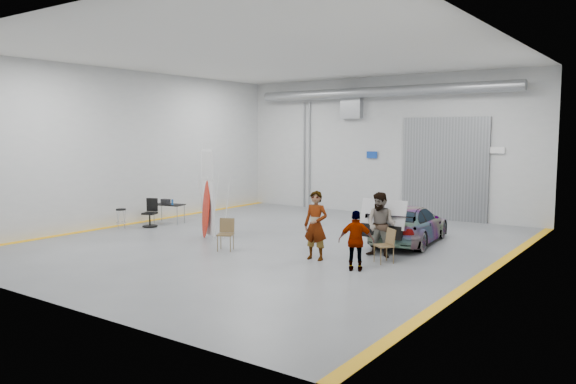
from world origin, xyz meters
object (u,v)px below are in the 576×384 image
Objects in this scene: surfboard_display at (209,200)px; folding_chair_far at (384,252)px; folding_chair_near at (226,241)px; person_c at (356,241)px; office_chair at (151,215)px; sedan_car at (409,224)px; person_a at (316,225)px; shop_stool at (121,219)px; person_b at (381,225)px; work_table at (168,204)px.

surfboard_display is 6.53m from folding_chair_far.
surfboard_display reaches higher than folding_chair_near.
person_c is 9.79m from office_chair.
person_c is 1.64× the size of folding_chair_near.
folding_chair_near is at bearing 39.85° from sedan_car.
shop_stool is (-8.66, 0.13, -0.60)m from person_a.
person_b is 1.99× the size of folding_chair_far.
office_chair is (-9.86, 0.34, 0.17)m from folding_chair_far.
folding_chair_near is at bearing -12.02° from surfboard_display.
shop_stool is 1.11m from office_chair.
person_a is 2.58× the size of shop_stool.
sedan_car reaches higher than office_chair.
folding_chair_near is (-2.90, -0.53, -0.68)m from person_a.
office_chair is at bearing 9.44° from sedan_car.
sedan_car is at bearing 68.51° from person_a.
sedan_car is 1.32× the size of surfboard_display.
folding_chair_near is 0.74× the size of work_table.
surfboard_display is 2.48× the size of work_table.
shop_stool is (-10.21, 0.62, -0.41)m from person_c.
person_b is at bearing 6.98° from shop_stool.
work_table is at bearing -39.19° from person_c.
shop_stool is 0.71× the size of office_chair.
office_chair is (0.18, -1.04, -0.29)m from work_table.
person_a is 1.51× the size of work_table.
folding_chair_near is at bearing -26.23° from work_table.
person_c is at bearing -26.81° from folding_chair_near.
work_table is at bearing 79.56° from shop_stool.
person_a is 2.07× the size of folding_chair_far.
person_a reaches higher than office_chair.
shop_stool is at bearing 13.63° from sedan_car.
sedan_car is at bearing 19.16° from folding_chair_near.
person_b reaches higher than shop_stool.
person_b is at bearing 27.84° from surfboard_display.
folding_chair_near is at bearing -6.54° from shop_stool.
surfboard_display is at bearing 119.39° from folding_chair_near.
person_a is (-1.18, -3.78, 0.36)m from sedan_car.
person_a is 8.57m from work_table.
person_a is 8.20m from office_chair.
sedan_car is at bearing 49.16° from surfboard_display.
folding_chair_far is (0.56, -3.03, -0.32)m from sedan_car.
work_table is at bearing 126.39° from folding_chair_near.
sedan_car is 3.10m from folding_chair_far.
person_a is 1.63m from person_c.
folding_chair_far is 10.15m from work_table.
work_table reaches higher than folding_chair_far.
shop_stool is 0.59× the size of work_table.
surfboard_display is 4.23× the size of shop_stool.
work_table is at bearing 173.32° from person_b.
folding_chair_near is 0.91× the size of office_chair.
surfboard_display is 3.33× the size of folding_chair_near.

